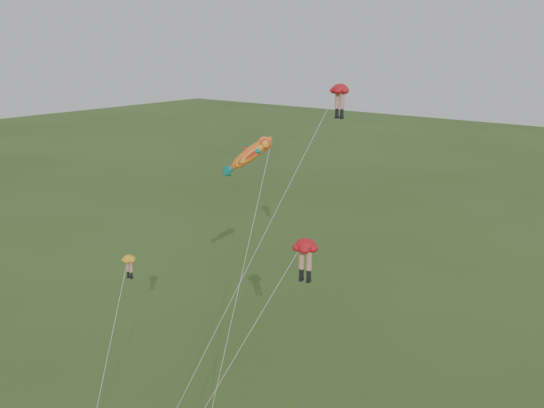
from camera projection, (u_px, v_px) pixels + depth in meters
The scene contains 4 objects.
legs_kite_red_high at pixel (337, 98), 39.82m from camera, with size 4.56×13.28×19.93m.
legs_kite_red_mid at pixel (303, 252), 31.26m from camera, with size 5.85×6.48×12.86m.
legs_kite_yellow at pixel (127, 268), 38.24m from camera, with size 2.30×5.46×9.57m.
fish_kite at pixel (251, 155), 36.15m from camera, with size 2.74×7.08×17.45m.
Camera 1 is at (24.00, -22.18, 22.77)m, focal length 40.00 mm.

